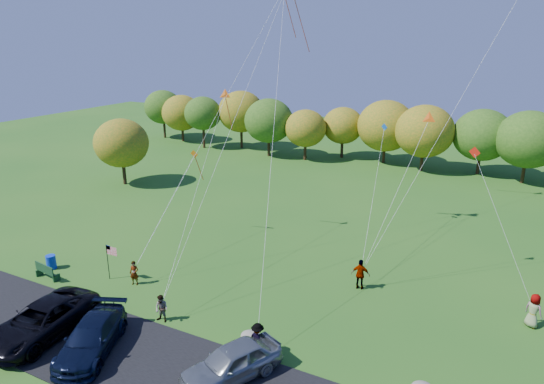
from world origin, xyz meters
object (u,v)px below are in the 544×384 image
Objects in this scene: flyer_d at (361,274)px; flyer_b at (162,309)px; minivan_silver at (232,363)px; flyer_a at (134,273)px; flyer_c at (258,339)px; park_bench at (46,271)px; trash_barrel at (51,262)px; minivan_navy at (91,338)px; flyer_e at (533,311)px; minivan_dark at (42,320)px.

flyer_b is at bearing 38.16° from flyer_d.
minivan_silver reaches higher than flyer_a.
flyer_c is at bearing -33.82° from flyer_a.
flyer_b is 0.82× the size of park_bench.
trash_barrel is (-16.88, 1.70, -0.39)m from flyer_c.
minivan_navy reaches higher than flyer_b.
flyer_b is at bearing 58.12° from flyer_e.
park_bench is at bearing 17.04° from flyer_d.
minivan_silver is at bearing 69.46° from flyer_d.
flyer_d is 1.01× the size of park_bench.
trash_barrel is at bearing 12.89° from flyer_d.
trash_barrel is at bearing 46.11° from flyer_e.
flyer_d is (13.11, 12.46, 0.05)m from minivan_dark.
minivan_dark is 6.53× the size of trash_barrel.
flyer_a is 14.13m from flyer_d.
minivan_silver is 2.12m from flyer_c.
flyer_c is at bearing 110.16° from minivan_silver.
minivan_dark reaches higher than trash_barrel.
minivan_silver is 16.40m from flyer_e.
minivan_dark is 3.91× the size of flyer_b.
flyer_a is at bearing 92.00° from minivan_navy.
minivan_silver is 2.53× the size of flyer_e.
flyer_c is 16.97m from trash_barrel.
minivan_dark is 3.21× the size of park_bench.
park_bench is at bearing -164.70° from minivan_silver.
flyer_e is (18.00, 8.85, 0.17)m from flyer_b.
trash_barrel is (-10.80, 1.58, -0.32)m from flyer_b.
flyer_a is 1.67× the size of trash_barrel.
minivan_dark is 1.16× the size of minivan_navy.
minivan_silver is 15.94m from park_bench.
minivan_dark is 18.09m from flyer_d.
flyer_b is at bearing 4.96° from park_bench.
flyer_d is (12.77, 6.04, 0.18)m from flyer_a.
flyer_c is at bearing 15.25° from minivan_dark.
minivan_silver is at bearing -12.84° from trash_barrel.
flyer_e is at bearing 9.54° from minivan_navy.
flyer_b reaches higher than trash_barrel.
flyer_b is 9.83m from park_bench.
flyer_e is at bearing 174.88° from flyer_d.
flyer_e is at bearing 24.13° from park_bench.
minivan_silver reaches higher than minivan_navy.
flyer_b is 20.05m from flyer_e.
minivan_navy is 1.10× the size of minivan_silver.
flyer_b reaches higher than flyer_a.
minivan_navy is at bearing 44.56° from flyer_d.
park_bench is at bearing 24.18° from flyer_c.
minivan_navy is 8.19m from flyer_c.
park_bench is at bearing 136.09° from minivan_dark.
minivan_navy is at bearing -83.95° from flyer_a.
flyer_d reaches higher than flyer_e.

